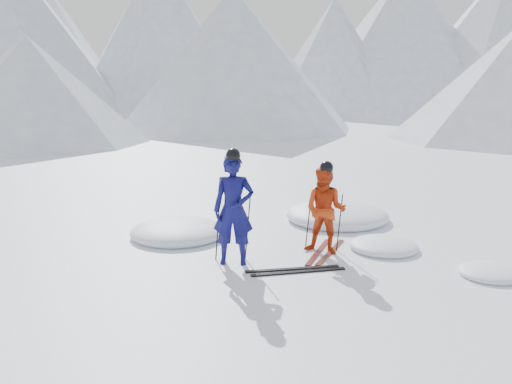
{
  "coord_description": "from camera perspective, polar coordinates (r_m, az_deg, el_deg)",
  "views": [
    {
      "loc": [
        -1.71,
        -10.07,
        3.32
      ],
      "look_at": [
        -1.94,
        0.5,
        1.1
      ],
      "focal_mm": 38.0,
      "sensor_mm": 36.0,
      "label": 1
    }
  ],
  "objects": [
    {
      "name": "skier_blue",
      "position": [
        9.75,
        -2.38,
        -1.89
      ],
      "size": [
        0.74,
        0.5,
        2.01
      ],
      "primitive_type": "imported",
      "rotation": [
        0.0,
        0.0,
        -0.02
      ],
      "color": "#0D0D4E",
      "rests_on": "ground"
    },
    {
      "name": "pole_red_right",
      "position": [
        10.69,
        8.79,
        -3.22
      ],
      "size": [
        0.11,
        0.08,
        1.13
      ],
      "primitive_type": "cylinder",
      "rotation": [
        -0.05,
        0.08,
        0.0
      ],
      "color": "black",
      "rests_on": "ground"
    },
    {
      "name": "skier_red",
      "position": [
        10.45,
        7.31,
        -1.94
      ],
      "size": [
        1.0,
        0.89,
        1.69
      ],
      "primitive_type": "imported",
      "rotation": [
        0.0,
        0.0,
        -0.36
      ],
      "color": "#C1350F",
      "rests_on": "ground"
    },
    {
      "name": "ski_worn_left",
      "position": [
        10.66,
        6.55,
        -6.29
      ],
      "size": [
        0.63,
        1.64,
        0.03
      ],
      "primitive_type": "cube",
      "rotation": [
        0.0,
        0.0,
        -0.32
      ],
      "color": "black",
      "rests_on": "ground"
    },
    {
      "name": "pole_blue_right",
      "position": [
        10.06,
        -0.85,
        -3.42
      ],
      "size": [
        0.13,
        0.08,
        1.34
      ],
      "primitive_type": "cylinder",
      "rotation": [
        -0.04,
        0.08,
        0.0
      ],
      "color": "black",
      "rests_on": "ground"
    },
    {
      "name": "ski_loose_a",
      "position": [
        9.71,
        3.85,
        -8.08
      ],
      "size": [
        1.68,
        0.43,
        0.03
      ],
      "primitive_type": "cube",
      "rotation": [
        0.0,
        0.0,
        1.77
      ],
      "color": "black",
      "rests_on": "ground"
    },
    {
      "name": "pole_blue_left",
      "position": [
        10.0,
        -4.03,
        -3.54
      ],
      "size": [
        0.13,
        0.09,
        1.34
      ],
      "primitive_type": "cylinder",
      "rotation": [
        0.05,
        0.08,
        0.0
      ],
      "color": "black",
      "rests_on": "ground"
    },
    {
      "name": "ski_worn_right",
      "position": [
        10.69,
        7.84,
        -6.28
      ],
      "size": [
        0.74,
        1.6,
        0.03
      ],
      "primitive_type": "cube",
      "rotation": [
        0.0,
        0.0,
        -0.39
      ],
      "color": "black",
      "rests_on": "ground"
    },
    {
      "name": "snow_lumps",
      "position": [
        12.24,
        4.43,
        -3.92
      ],
      "size": [
        7.32,
        5.46,
        0.54
      ],
      "color": "white",
      "rests_on": "ground"
    },
    {
      "name": "ground",
      "position": [
        10.74,
        10.43,
        -6.35
      ],
      "size": [
        160.0,
        160.0,
        0.0
      ],
      "primitive_type": "plane",
      "color": "white",
      "rests_on": "ground"
    },
    {
      "name": "ski_loose_b",
      "position": [
        9.57,
        4.49,
        -8.39
      ],
      "size": [
        1.67,
        0.49,
        0.03
      ],
      "primitive_type": "cube",
      "rotation": [
        0.0,
        0.0,
        1.81
      ],
      "color": "black",
      "rests_on": "ground"
    },
    {
      "name": "pole_red_left",
      "position": [
        10.73,
        5.54,
        -3.08
      ],
      "size": [
        0.11,
        0.09,
        1.13
      ],
      "primitive_type": "cylinder",
      "rotation": [
        0.06,
        0.08,
        0.0
      ],
      "color": "black",
      "rests_on": "ground"
    },
    {
      "name": "mountain_range",
      "position": [
        46.11,
        10.96,
        15.88
      ],
      "size": [
        106.15,
        62.94,
        15.53
      ],
      "color": "#B2BCD1",
      "rests_on": "ground"
    }
  ]
}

